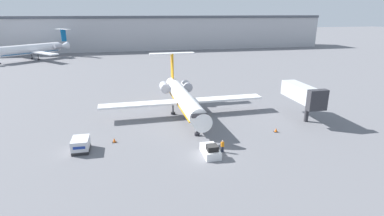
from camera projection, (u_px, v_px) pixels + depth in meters
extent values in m
plane|color=slate|center=(210.00, 157.00, 38.98)|extent=(600.00, 600.00, 0.00)
cube|color=#B2B2B7|center=(145.00, 34.00, 148.22)|extent=(180.00, 16.00, 14.97)
cube|color=#4C515B|center=(144.00, 17.00, 145.73)|extent=(180.00, 16.80, 1.20)
cylinder|color=white|center=(184.00, 100.00, 53.08)|extent=(3.23, 20.09, 2.81)
cone|color=white|center=(201.00, 121.00, 42.77)|extent=(2.85, 2.30, 2.81)
cube|color=black|center=(199.00, 116.00, 43.45)|extent=(2.40, 0.75, 0.44)
cone|color=white|center=(173.00, 85.00, 63.77)|extent=(2.59, 3.14, 2.53)
cube|color=orange|center=(185.00, 104.00, 53.36)|extent=(2.91, 18.08, 0.20)
cube|color=white|center=(226.00, 98.00, 56.02)|extent=(13.52, 2.84, 0.36)
cube|color=white|center=(138.00, 105.00, 52.38)|extent=(13.52, 2.84, 0.36)
cylinder|color=#ADADB7|center=(187.00, 86.00, 61.26)|extent=(1.95, 3.16, 1.88)
cylinder|color=#ADADB7|center=(165.00, 87.00, 60.25)|extent=(1.95, 3.16, 1.88)
cube|color=orange|center=(172.00, 66.00, 63.11)|extent=(0.29, 2.20, 5.19)
cube|color=white|center=(172.00, 53.00, 62.32)|extent=(9.37, 2.00, 0.20)
cylinder|color=black|center=(197.00, 130.00, 45.44)|extent=(0.24, 0.24, 1.75)
cylinder|color=black|center=(197.00, 134.00, 45.64)|extent=(0.80, 0.80, 0.40)
cylinder|color=black|center=(173.00, 110.00, 54.85)|extent=(0.24, 0.24, 1.75)
cylinder|color=black|center=(173.00, 113.00, 55.06)|extent=(0.80, 0.80, 0.40)
cylinder|color=black|center=(192.00, 108.00, 55.67)|extent=(0.24, 0.24, 1.75)
cylinder|color=black|center=(192.00, 112.00, 55.87)|extent=(0.80, 0.80, 0.40)
cube|color=silver|center=(210.00, 151.00, 39.34)|extent=(1.96, 3.81, 1.06)
cube|color=black|center=(212.00, 148.00, 38.29)|extent=(1.38, 1.37, 0.70)
cube|color=black|center=(207.00, 147.00, 41.09)|extent=(1.77, 0.30, 0.64)
cube|color=#232326|center=(81.00, 149.00, 40.58)|extent=(2.20, 3.05, 0.45)
cube|color=silver|center=(81.00, 143.00, 40.30)|extent=(2.20, 3.05, 1.37)
cube|color=navy|center=(79.00, 148.00, 38.86)|extent=(1.54, 0.04, 0.36)
cube|color=#232838|center=(222.00, 149.00, 40.16)|extent=(0.32, 0.20, 0.82)
cube|color=orange|center=(223.00, 144.00, 39.93)|extent=(0.40, 0.24, 0.65)
sphere|color=tan|center=(223.00, 141.00, 39.79)|extent=(0.24, 0.24, 0.24)
cube|color=black|center=(114.00, 142.00, 43.30)|extent=(0.58, 0.58, 0.04)
cone|color=orange|center=(114.00, 140.00, 43.19)|extent=(0.41, 0.41, 0.66)
cube|color=black|center=(276.00, 132.00, 47.03)|extent=(0.61, 0.61, 0.04)
cone|color=orange|center=(276.00, 130.00, 46.93)|extent=(0.43, 0.43, 0.62)
cylinder|color=white|center=(29.00, 49.00, 115.09)|extent=(20.71, 18.82, 3.80)
cone|color=white|center=(63.00, 46.00, 125.96)|extent=(5.39, 5.32, 3.42)
cube|color=#0C5999|center=(30.00, 53.00, 115.47)|extent=(18.64, 16.94, 0.20)
cube|color=white|center=(45.00, 53.00, 111.25)|extent=(11.64, 12.64, 0.36)
cube|color=white|center=(22.00, 50.00, 121.30)|extent=(11.64, 12.64, 0.36)
cylinder|color=#ADADB7|center=(58.00, 46.00, 121.16)|extent=(3.57, 3.48, 2.00)
cylinder|color=#ADADB7|center=(50.00, 45.00, 124.31)|extent=(3.57, 3.48, 2.00)
cube|color=#0C5999|center=(64.00, 35.00, 125.25)|extent=(1.81, 1.63, 5.00)
cube|color=white|center=(63.00, 29.00, 124.48)|extent=(7.29, 7.95, 0.20)
cylinder|color=black|center=(0.00, 63.00, 107.80)|extent=(0.80, 0.80, 0.40)
cylinder|color=black|center=(32.00, 56.00, 118.80)|extent=(0.24, 0.24, 2.27)
cylinder|color=black|center=(32.00, 59.00, 119.09)|extent=(0.80, 0.80, 0.40)
cylinder|color=black|center=(38.00, 57.00, 116.01)|extent=(0.24, 0.24, 2.27)
cylinder|color=black|center=(39.00, 60.00, 116.30)|extent=(0.80, 0.80, 0.40)
cylinder|color=#2D2D33|center=(307.00, 113.00, 51.06)|extent=(0.70, 0.70, 3.20)
cube|color=#B2B7BC|center=(300.00, 92.00, 52.61)|extent=(2.60, 8.76, 2.60)
cube|color=#2D2D33|center=(317.00, 100.00, 47.99)|extent=(3.20, 1.20, 3.38)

